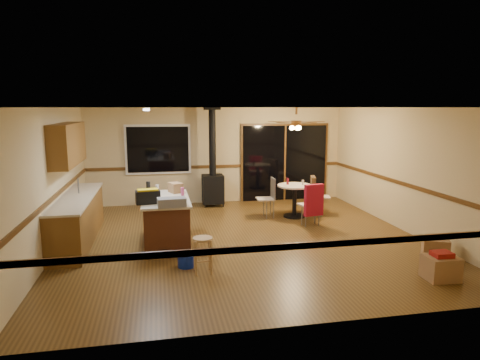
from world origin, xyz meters
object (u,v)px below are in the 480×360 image
object	(u,v)px
wood_stove	(213,179)
toolbox_grey	(172,202)
kitchen_island	(166,221)
toolbox_black	(148,197)
blue_bucket	(186,260)
bar_stool	(203,255)
dining_table	(295,195)
chair_left	(270,193)
box_under_window	(159,201)
box_corner_b	(435,248)
chair_near	(313,200)
box_corner_a	(441,268)
chair_right	(314,191)

from	to	relation	value
wood_stove	toolbox_grey	bearing A→B (deg)	-107.80
kitchen_island	toolbox_grey	size ratio (longest dim) A/B	3.45
toolbox_black	blue_bucket	size ratio (longest dim) A/B	1.49
bar_stool	dining_table	size ratio (longest dim) A/B	0.69
bar_stool	blue_bucket	size ratio (longest dim) A/B	2.01
toolbox_black	bar_stool	world-z (taller)	toolbox_black
kitchen_island	bar_stool	size ratio (longest dim) A/B	2.94
chair_left	box_under_window	world-z (taller)	chair_left
kitchen_island	wood_stove	world-z (taller)	wood_stove
toolbox_black	box_corner_b	distance (m)	5.15
wood_stove	blue_bucket	world-z (taller)	wood_stove
box_under_window	chair_left	bearing A→B (deg)	-30.12
bar_stool	box_under_window	xyz separation A→B (m)	(-0.65, 4.68, -0.10)
toolbox_black	box_corner_b	world-z (taller)	toolbox_black
kitchen_island	chair_left	bearing A→B (deg)	32.83
toolbox_black	kitchen_island	bearing A→B (deg)	51.72
toolbox_black	dining_table	xyz separation A→B (m)	(3.39, 1.90, -0.49)
kitchen_island	toolbox_grey	bearing A→B (deg)	-82.91
kitchen_island	bar_stool	bearing A→B (deg)	-71.41
chair_near	wood_stove	bearing A→B (deg)	128.01
kitchen_island	toolbox_grey	xyz separation A→B (m)	(0.09, -0.72, 0.52)
kitchen_island	dining_table	distance (m)	3.41
dining_table	box_corner_a	size ratio (longest dim) A/B	1.74
kitchen_island	blue_bucket	xyz separation A→B (m)	(0.29, -1.29, -0.33)
toolbox_grey	chair_right	size ratio (longest dim) A/B	0.70
toolbox_black	box_under_window	xyz separation A→B (m)	(0.20, 3.51, -0.83)
toolbox_black	chair_right	world-z (taller)	toolbox_black
blue_bucket	toolbox_black	bearing A→B (deg)	124.47
toolbox_grey	dining_table	size ratio (longest dim) A/B	0.58
chair_near	box_corner_a	distance (m)	3.32
box_under_window	bar_stool	bearing A→B (deg)	-82.04
toolbox_grey	box_corner_b	xyz separation A→B (m)	(4.51, -0.96, -0.80)
wood_stove	box_under_window	distance (m)	1.53
kitchen_island	box_under_window	xyz separation A→B (m)	(-0.12, 3.10, -0.27)
dining_table	chair_left	distance (m)	0.61
wood_stove	chair_right	bearing A→B (deg)	-32.38
chair_right	bar_stool	bearing A→B (deg)	-133.94
kitchen_island	chair_left	world-z (taller)	chair_left
wood_stove	toolbox_black	world-z (taller)	wood_stove
kitchen_island	chair_right	bearing A→B (deg)	23.99
chair_left	toolbox_black	bearing A→B (deg)	-144.38
toolbox_black	chair_left	xyz separation A→B (m)	(2.79, 2.00, -0.43)
toolbox_black	bar_stool	bearing A→B (deg)	-54.03
wood_stove	box_corner_b	xyz separation A→B (m)	(3.30, -4.73, -0.56)
wood_stove	blue_bucket	distance (m)	4.50
dining_table	toolbox_grey	bearing A→B (deg)	-143.30
wood_stove	toolbox_black	xyz separation A→B (m)	(-1.62, -3.46, 0.29)
toolbox_black	box_corner_a	bearing A→B (deg)	-26.19
blue_bucket	box_corner_a	xyz separation A→B (m)	(3.78, -1.28, 0.06)
chair_left	bar_stool	bearing A→B (deg)	-121.47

